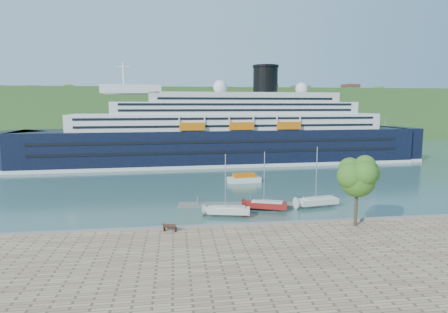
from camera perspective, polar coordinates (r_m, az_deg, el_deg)
ground at (r=49.03m, az=5.11°, el=-11.36°), size 400.00×400.00×0.00m
far_hillside at (r=190.47m, az=-4.49°, el=6.60°), size 400.00×50.00×24.00m
quay_coping at (r=48.48m, az=5.18°, el=-10.15°), size 220.00×0.50×0.30m
cruise_ship at (r=103.06m, az=-0.58°, el=6.42°), size 121.08×22.53×27.05m
park_bench at (r=46.30m, az=-8.25°, el=-10.56°), size 1.84×1.23×1.09m
promenade_tree at (r=49.51m, az=19.60°, el=-4.56°), size 5.86×5.86×9.70m
floating_pontoon at (r=60.45m, az=2.07°, el=-7.40°), size 19.10×4.77×0.42m
sailboat_white_near at (r=54.06m, az=0.72°, el=-4.67°), size 7.03×3.32×8.76m
sailboat_red at (r=57.38m, az=6.61°, el=-4.01°), size 6.98×4.03×8.71m
sailboat_white_far at (r=60.83m, az=14.29°, el=-3.29°), size 7.36×3.12×9.21m
tender_launch at (r=78.61m, az=3.08°, el=-3.26°), size 7.19×3.04×1.93m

